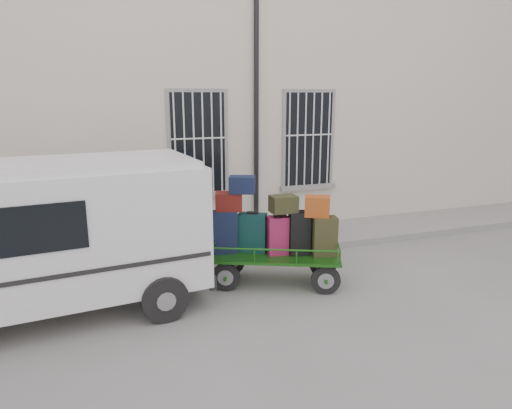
{
  "coord_description": "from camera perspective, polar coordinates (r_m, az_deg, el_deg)",
  "views": [
    {
      "loc": [
        -2.6,
        -6.99,
        3.29
      ],
      "look_at": [
        0.25,
        1.0,
        1.25
      ],
      "focal_mm": 32.0,
      "sensor_mm": 36.0,
      "label": 1
    }
  ],
  "objects": [
    {
      "name": "sidewalk",
      "position": [
        10.08,
        -3.68,
        -5.11
      ],
      "size": [
        24.0,
        1.7,
        0.15
      ],
      "primitive_type": "cube",
      "color": "gray",
      "rests_on": "ground"
    },
    {
      "name": "luggage_cart",
      "position": [
        7.98,
        2.2,
        -3.75
      ],
      "size": [
        2.58,
        1.82,
        1.94
      ],
      "rotation": [
        0.0,
        0.0,
        -0.42
      ],
      "color": "black",
      "rests_on": "ground"
    },
    {
      "name": "van",
      "position": [
        7.43,
        -24.9,
        -2.93
      ],
      "size": [
        4.83,
        2.49,
        2.35
      ],
      "rotation": [
        0.0,
        0.0,
        0.1
      ],
      "color": "white",
      "rests_on": "ground"
    },
    {
      "name": "ground",
      "position": [
        8.15,
        0.69,
        -10.28
      ],
      "size": [
        80.0,
        80.0,
        0.0
      ],
      "primitive_type": "plane",
      "color": "slate",
      "rests_on": "ground"
    },
    {
      "name": "building",
      "position": [
        12.76,
        -8.08,
        12.09
      ],
      "size": [
        24.0,
        5.15,
        6.0
      ],
      "color": "beige",
      "rests_on": "ground"
    }
  ]
}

